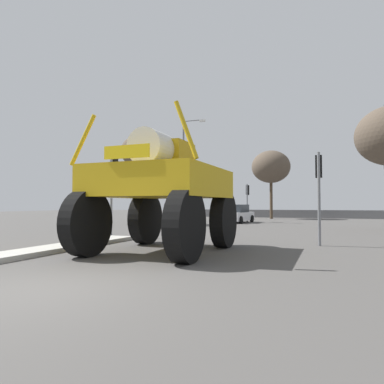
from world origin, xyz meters
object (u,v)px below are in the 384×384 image
Objects in this scene: sedan_ahead at (237,214)px; bare_tree_far_center at (271,167)px; traffic_signal_near_right at (319,178)px; bare_tree_left at (140,152)px; streetlight_far_left at (185,165)px; traffic_signal_near_left at (113,175)px; oversize_sprayer at (162,189)px; traffic_signal_far_left at (247,194)px.

sedan_ahead is 0.59× the size of bare_tree_far_center.
bare_tree_left is at bearing 143.42° from traffic_signal_near_right.
traffic_signal_near_right is 0.38× the size of streetlight_far_left.
traffic_signal_near_left is 9.07m from traffic_signal_near_right.
oversize_sprayer is 1.39× the size of traffic_signal_near_left.
sedan_ahead is at bearing -117.88° from traffic_signal_far_left.
streetlight_far_left is (-6.58, 18.16, 2.99)m from oversize_sprayer.
bare_tree_far_center is at bearing 83.33° from traffic_signal_far_left.
oversize_sprayer is at bearing -40.45° from traffic_signal_near_left.
bare_tree_left is at bearing -120.10° from bare_tree_far_center.
oversize_sprayer reaches higher than traffic_signal_near_right.
traffic_signal_near_left is 0.58× the size of bare_tree_left.
traffic_signal_far_left reaches higher than sedan_ahead.
sedan_ahead is at bearing 37.10° from bare_tree_left.
bare_tree_far_center reaches higher than sedan_ahead.
oversize_sprayer is at bearing -70.08° from streetlight_far_left.
traffic_signal_near_right is 0.48× the size of bare_tree_far_center.
bare_tree_far_center reaches higher than traffic_signal_near_right.
traffic_signal_near_left is 11.03m from bare_tree_left.
oversize_sprayer is 1.69× the size of traffic_signal_far_left.
sedan_ahead is at bearing -99.90° from bare_tree_far_center.
traffic_signal_near_right reaches higher than traffic_signal_far_left.
streetlight_far_left is 1.31× the size of bare_tree_left.
traffic_signal_near_left is 16.29m from traffic_signal_far_left.
streetlight_far_left reaches higher than sedan_ahead.
traffic_signal_far_left is 6.04m from streetlight_far_left.
traffic_signal_near_left is at bearing -66.94° from bare_tree_left.
streetlight_far_left is 1.24× the size of bare_tree_far_center.
sedan_ahead is 0.62× the size of bare_tree_left.
traffic_signal_near_left is 0.55× the size of bare_tree_far_center.
traffic_signal_near_left reaches higher than traffic_signal_near_right.
sedan_ahead is 2.20m from traffic_signal_far_left.
traffic_signal_near_left is 24.20m from bare_tree_far_center.
bare_tree_left is at bearing 134.60° from sedan_ahead.
traffic_signal_near_right reaches higher than sedan_ahead.
traffic_signal_near_right is 24.49m from bare_tree_far_center.
traffic_signal_near_right is at bearing -51.94° from streetlight_far_left.
oversize_sprayer is 0.80× the size of bare_tree_left.
streetlight_far_left is at bearing 100.87° from sedan_ahead.
traffic_signal_near_left is at bearing 178.66° from sedan_ahead.
traffic_signal_near_right is (9.07, 0.01, -0.38)m from traffic_signal_near_left.
streetlight_far_left is (-2.27, 14.49, 2.09)m from traffic_signal_near_left.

